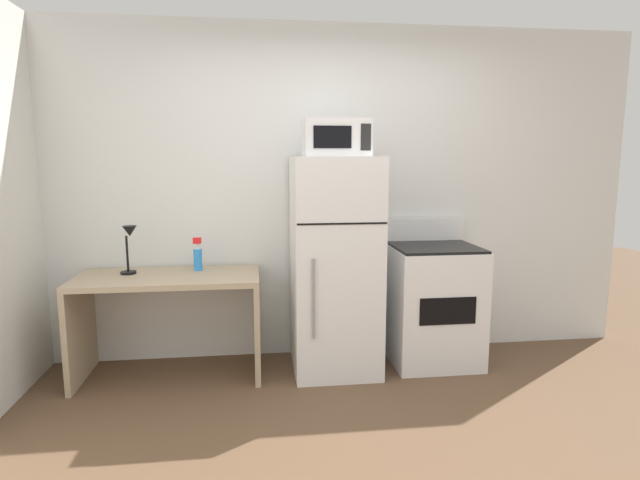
{
  "coord_description": "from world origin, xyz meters",
  "views": [
    {
      "loc": [
        -0.58,
        -2.41,
        1.57
      ],
      "look_at": [
        -0.13,
        1.1,
        1.02
      ],
      "focal_mm": 29.02,
      "sensor_mm": 36.0,
      "label": 1
    }
  ],
  "objects_px": {
    "microwave": "(336,138)",
    "desk_lamp": "(129,241)",
    "desk": "(169,304)",
    "refrigerator": "(335,265)",
    "spray_bottle": "(198,257)",
    "oven_range": "(433,303)"
  },
  "relations": [
    {
      "from": "microwave",
      "to": "desk_lamp",
      "type": "bearing_deg",
      "value": 175.85
    },
    {
      "from": "desk",
      "to": "refrigerator",
      "type": "height_order",
      "value": "refrigerator"
    },
    {
      "from": "desk",
      "to": "microwave",
      "type": "xyz_separation_m",
      "value": [
        1.21,
        -0.04,
        1.19
      ]
    },
    {
      "from": "spray_bottle",
      "to": "microwave",
      "type": "distance_m",
      "value": 1.35
    },
    {
      "from": "desk",
      "to": "refrigerator",
      "type": "bearing_deg",
      "value": -0.76
    },
    {
      "from": "desk",
      "to": "spray_bottle",
      "type": "xyz_separation_m",
      "value": [
        0.2,
        0.14,
        0.31
      ]
    },
    {
      "from": "spray_bottle",
      "to": "microwave",
      "type": "bearing_deg",
      "value": -10.01
    },
    {
      "from": "spray_bottle",
      "to": "desk",
      "type": "bearing_deg",
      "value": -144.89
    },
    {
      "from": "desk_lamp",
      "to": "spray_bottle",
      "type": "distance_m",
      "value": 0.5
    },
    {
      "from": "microwave",
      "to": "refrigerator",
      "type": "bearing_deg",
      "value": 90.31
    },
    {
      "from": "desk",
      "to": "refrigerator",
      "type": "distance_m",
      "value": 1.24
    },
    {
      "from": "microwave",
      "to": "oven_range",
      "type": "bearing_deg",
      "value": 3.74
    },
    {
      "from": "refrigerator",
      "to": "microwave",
      "type": "relative_size",
      "value": 3.46
    },
    {
      "from": "desk",
      "to": "desk_lamp",
      "type": "distance_m",
      "value": 0.53
    },
    {
      "from": "spray_bottle",
      "to": "microwave",
      "type": "relative_size",
      "value": 0.54
    },
    {
      "from": "desk_lamp",
      "to": "refrigerator",
      "type": "height_order",
      "value": "refrigerator"
    },
    {
      "from": "desk",
      "to": "oven_range",
      "type": "distance_m",
      "value": 1.99
    },
    {
      "from": "spray_bottle",
      "to": "microwave",
      "type": "xyz_separation_m",
      "value": [
        1.01,
        -0.18,
        0.87
      ]
    },
    {
      "from": "desk",
      "to": "refrigerator",
      "type": "relative_size",
      "value": 0.81
    },
    {
      "from": "oven_range",
      "to": "spray_bottle",
      "type": "bearing_deg",
      "value": 175.93
    },
    {
      "from": "spray_bottle",
      "to": "refrigerator",
      "type": "xyz_separation_m",
      "value": [
        1.01,
        -0.16,
        -0.05
      ]
    },
    {
      "from": "refrigerator",
      "to": "oven_range",
      "type": "height_order",
      "value": "refrigerator"
    }
  ]
}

